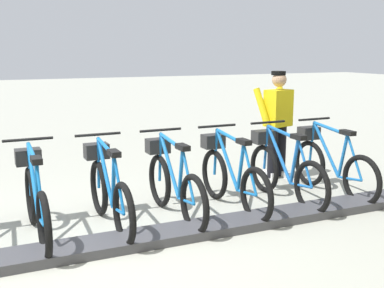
% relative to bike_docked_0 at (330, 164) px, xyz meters
% --- Properties ---
extents(ground_plane, '(60.00, 60.00, 0.00)m').
position_rel_bike_docked_0_xyz_m(ground_plane, '(-0.62, 3.71, -0.43)').
color(ground_plane, '#ACAD9F').
extents(dock_rail_base, '(0.44, 8.63, 0.10)m').
position_rel_bike_docked_0_xyz_m(dock_rail_base, '(-0.62, 3.71, -0.38)').
color(dock_rail_base, '#47474C').
rests_on(dock_rail_base, ground).
extents(bike_docked_0, '(1.72, 0.54, 1.02)m').
position_rel_bike_docked_0_xyz_m(bike_docked_0, '(0.00, 0.00, 0.00)').
color(bike_docked_0, black).
rests_on(bike_docked_0, ground).
extents(bike_docked_1, '(1.72, 0.54, 1.02)m').
position_rel_bike_docked_0_xyz_m(bike_docked_1, '(0.00, 0.78, 0.00)').
color(bike_docked_1, black).
rests_on(bike_docked_1, ground).
extents(bike_docked_2, '(1.72, 0.54, 1.02)m').
position_rel_bike_docked_0_xyz_m(bike_docked_2, '(0.00, 1.57, 0.00)').
color(bike_docked_2, black).
rests_on(bike_docked_2, ground).
extents(bike_docked_3, '(1.72, 0.54, 1.02)m').
position_rel_bike_docked_0_xyz_m(bike_docked_3, '(0.00, 2.35, 0.00)').
color(bike_docked_3, black).
rests_on(bike_docked_3, ground).
extents(bike_docked_4, '(1.72, 0.54, 1.02)m').
position_rel_bike_docked_0_xyz_m(bike_docked_4, '(0.00, 3.13, 0.00)').
color(bike_docked_4, black).
rests_on(bike_docked_4, ground).
extents(bike_docked_5, '(1.72, 0.54, 1.02)m').
position_rel_bike_docked_0_xyz_m(bike_docked_5, '(0.00, 3.92, 0.00)').
color(bike_docked_5, black).
rests_on(bike_docked_5, ground).
extents(worker_near_rack, '(0.51, 0.68, 1.66)m').
position_rel_bike_docked_0_xyz_m(worker_near_rack, '(1.03, 0.20, 0.48)').
color(worker_near_rack, white).
rests_on(worker_near_rack, ground).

